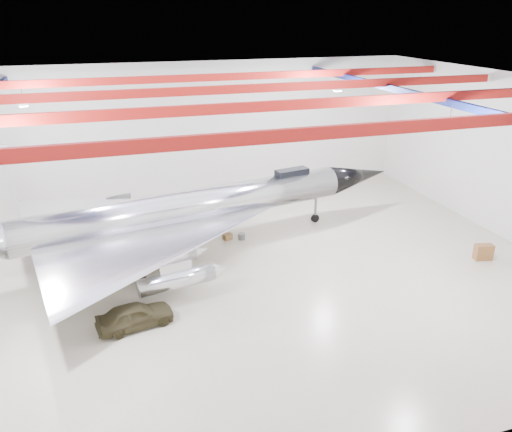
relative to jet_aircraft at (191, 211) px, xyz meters
name	(u,v)px	position (x,y,z in m)	size (l,w,h in m)	color
floor	(221,274)	(0.99, -3.85, -2.72)	(40.00, 40.00, 0.00)	#BCAE95
wall_back	(176,131)	(0.99, 11.15, 2.78)	(40.00, 40.00, 0.00)	silver
wall_right	(509,158)	(20.99, -3.85, 2.78)	(30.00, 30.00, 0.00)	silver
ceiling	(215,87)	(0.99, -3.85, 8.28)	(40.00, 40.00, 0.00)	#0A0F38
ceiling_structure	(216,100)	(0.99, -3.85, 7.61)	(39.50, 29.50, 1.08)	maroon
jet_aircraft	(191,211)	(0.00, 0.00, 0.00)	(30.17, 20.27, 8.28)	silver
jeep	(135,315)	(-4.36, -7.82, -2.07)	(1.52, 3.78, 1.29)	#352F1A
desk	(483,252)	(17.32, -6.96, -2.21)	(1.11, 0.55, 1.02)	brown
crate_ply	(91,254)	(-6.44, 0.97, -2.53)	(0.53, 0.42, 0.37)	olive
toolbox_red	(144,219)	(-2.57, 5.86, -2.56)	(0.44, 0.35, 0.31)	maroon
engine_drum	(242,236)	(3.53, 0.55, -2.50)	(0.48, 0.48, 0.43)	#59595B
parts_bin	(208,217)	(2.11, 4.68, -2.49)	(0.64, 0.51, 0.45)	olive
crate_small	(100,237)	(-5.80, 3.51, -2.59)	(0.35, 0.28, 0.25)	#59595B
oil_barrel	(227,237)	(2.60, 0.83, -2.51)	(0.58, 0.47, 0.41)	olive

